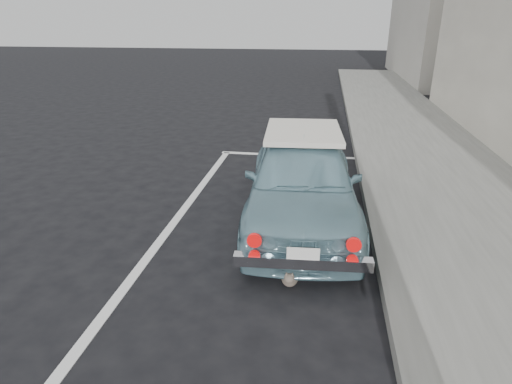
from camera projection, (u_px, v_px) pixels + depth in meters
The scene contains 4 objects.
pline_front at pixel (292, 155), 9.01m from camera, with size 3.00×0.12×0.01m, color silver.
pline_side at pixel (173, 224), 6.01m from camera, with size 0.12×7.00×0.01m, color silver.
retro_coupe at pixel (302, 177), 5.92m from camera, with size 1.73×3.80×1.26m.
cat at pixel (290, 276), 4.61m from camera, with size 0.20×0.43×0.23m.
Camera 1 is at (1.09, -2.15, 2.68)m, focal length 30.00 mm.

